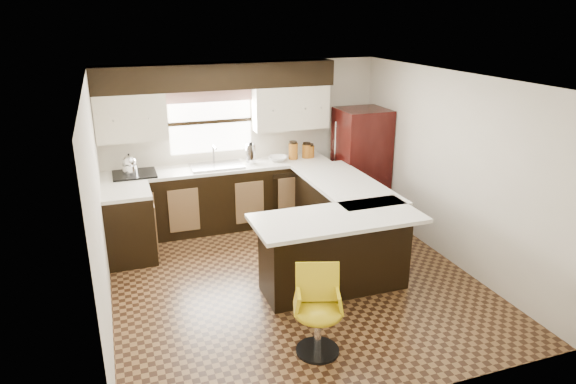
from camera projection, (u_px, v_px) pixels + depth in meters
name	position (u px, v px, depth m)	size (l,w,h in m)	color
floor	(293.00, 279.00, 6.22)	(4.40, 4.40, 0.00)	#49301A
ceiling	(294.00, 79.00, 5.43)	(4.40, 4.40, 0.00)	silver
wall_back	(244.00, 142.00, 7.78)	(4.40, 4.40, 0.00)	beige
wall_front	(393.00, 274.00, 3.87)	(4.40, 4.40, 0.00)	beige
wall_left	(98.00, 208.00, 5.17)	(4.40, 4.40, 0.00)	beige
wall_right	(449.00, 168.00, 6.48)	(4.40, 4.40, 0.00)	beige
base_cab_back	(221.00, 198.00, 7.62)	(3.30, 0.60, 0.90)	black
base_cab_left	(130.00, 226.00, 6.62)	(0.60, 0.70, 0.90)	black
counter_back	(220.00, 168.00, 7.47)	(3.30, 0.60, 0.04)	silver
counter_left	(126.00, 192.00, 6.46)	(0.60, 0.70, 0.04)	silver
soffit	(217.00, 76.00, 7.16)	(3.40, 0.35, 0.36)	black
upper_cab_left	(130.00, 117.00, 6.95)	(0.94, 0.35, 0.64)	beige
upper_cab_right	(290.00, 107.00, 7.67)	(1.14, 0.35, 0.64)	beige
window_pane	(211.00, 122.00, 7.49)	(1.20, 0.02, 0.90)	white
valance	(210.00, 95.00, 7.33)	(1.30, 0.06, 0.18)	#D19B93
sink	(217.00, 166.00, 7.42)	(0.75, 0.45, 0.03)	#B2B2B7
dishwasher	(291.00, 198.00, 7.69)	(0.58, 0.03, 0.78)	black
cooktop	(134.00, 174.00, 7.06)	(0.58, 0.50, 0.03)	black
peninsula_long	(340.00, 217.00, 6.91)	(0.60, 1.95, 0.90)	black
peninsula_return	(335.00, 253.00, 5.88)	(1.65, 0.60, 0.90)	black
counter_pen_long	(345.00, 184.00, 6.77)	(0.84, 1.95, 0.04)	silver
counter_pen_return	(338.00, 218.00, 5.64)	(1.89, 0.84, 0.04)	silver
refrigerator	(361.00, 163.00, 7.96)	(0.73, 0.70, 1.69)	black
bar_chair	(318.00, 313.00, 4.76)	(0.45, 0.45, 0.85)	gold
kettle	(129.00, 164.00, 6.99)	(0.21, 0.21, 0.28)	silver
percolator	(251.00, 154.00, 7.56)	(0.15, 0.15, 0.29)	silver
mixing_bowl	(278.00, 159.00, 7.73)	(0.28, 0.28, 0.07)	white
canister_large	(293.00, 151.00, 7.79)	(0.14, 0.14, 0.24)	#8B4F14
canister_med	(307.00, 151.00, 7.87)	(0.14, 0.14, 0.21)	#8B4F14
canister_small	(310.00, 152.00, 7.89)	(0.14, 0.14, 0.18)	#8B4F14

